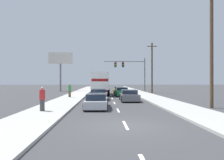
{
  "coord_description": "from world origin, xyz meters",
  "views": [
    {
      "loc": [
        -1.13,
        -9.96,
        2.26
      ],
      "look_at": [
        0.2,
        19.82,
        2.31
      ],
      "focal_mm": 32.31,
      "sensor_mm": 36.0,
      "label": 1
    }
  ],
  "objects_px": {
    "box_truck": "(101,82)",
    "car_silver": "(97,101)",
    "car_yellow": "(119,90)",
    "utility_pole_mid": "(152,67)",
    "car_gray": "(129,96)",
    "traffic_signal_mast": "(128,67)",
    "car_white": "(99,95)",
    "utility_pole_near": "(212,46)",
    "roadside_billboard": "(61,63)",
    "pedestrian_mid_block": "(42,99)",
    "car_green": "(122,92)",
    "pedestrian_near_corner": "(70,90)"
  },
  "relations": [
    {
      "from": "box_truck",
      "to": "car_silver",
      "type": "height_order",
      "value": "box_truck"
    },
    {
      "from": "car_yellow",
      "to": "utility_pole_mid",
      "type": "distance_m",
      "value": 7.26
    },
    {
      "from": "box_truck",
      "to": "car_gray",
      "type": "bearing_deg",
      "value": -70.86
    },
    {
      "from": "utility_pole_mid",
      "to": "traffic_signal_mast",
      "type": "bearing_deg",
      "value": 138.46
    },
    {
      "from": "car_white",
      "to": "car_yellow",
      "type": "xyz_separation_m",
      "value": [
        3.25,
        11.78,
        -0.04
      ]
    },
    {
      "from": "utility_pole_near",
      "to": "roadside_billboard",
      "type": "relative_size",
      "value": 1.23
    },
    {
      "from": "utility_pole_mid",
      "to": "roadside_billboard",
      "type": "distance_m",
      "value": 18.79
    },
    {
      "from": "car_silver",
      "to": "utility_pole_mid",
      "type": "bearing_deg",
      "value": 64.25
    },
    {
      "from": "roadside_billboard",
      "to": "car_white",
      "type": "bearing_deg",
      "value": -65.92
    },
    {
      "from": "pedestrian_mid_block",
      "to": "car_green",
      "type": "bearing_deg",
      "value": 65.18
    },
    {
      "from": "traffic_signal_mast",
      "to": "utility_pole_near",
      "type": "bearing_deg",
      "value": -80.01
    },
    {
      "from": "traffic_signal_mast",
      "to": "utility_pole_near",
      "type": "distance_m",
      "value": 23.45
    },
    {
      "from": "car_yellow",
      "to": "utility_pole_near",
      "type": "relative_size",
      "value": 0.45
    },
    {
      "from": "car_silver",
      "to": "roadside_billboard",
      "type": "relative_size",
      "value": 0.56
    },
    {
      "from": "car_green",
      "to": "pedestrian_near_corner",
      "type": "xyz_separation_m",
      "value": [
        -6.92,
        -3.34,
        0.41
      ]
    },
    {
      "from": "box_truck",
      "to": "pedestrian_near_corner",
      "type": "xyz_separation_m",
      "value": [
        -3.89,
        -5.32,
        -0.99
      ]
    },
    {
      "from": "box_truck",
      "to": "traffic_signal_mast",
      "type": "distance_m",
      "value": 10.04
    },
    {
      "from": "box_truck",
      "to": "roadside_billboard",
      "type": "distance_m",
      "value": 14.51
    },
    {
      "from": "pedestrian_mid_block",
      "to": "car_white",
      "type": "bearing_deg",
      "value": 68.07
    },
    {
      "from": "car_gray",
      "to": "traffic_signal_mast",
      "type": "height_order",
      "value": "traffic_signal_mast"
    },
    {
      "from": "car_yellow",
      "to": "roadside_billboard",
      "type": "relative_size",
      "value": 0.55
    },
    {
      "from": "car_green",
      "to": "pedestrian_mid_block",
      "type": "distance_m",
      "value": 16.44
    },
    {
      "from": "roadside_billboard",
      "to": "pedestrian_near_corner",
      "type": "height_order",
      "value": "roadside_billboard"
    },
    {
      "from": "box_truck",
      "to": "car_gray",
      "type": "xyz_separation_m",
      "value": [
        3.2,
        -9.21,
        -1.43
      ]
    },
    {
      "from": "car_white",
      "to": "car_silver",
      "type": "bearing_deg",
      "value": -90.39
    },
    {
      "from": "car_gray",
      "to": "pedestrian_near_corner",
      "type": "xyz_separation_m",
      "value": [
        -7.08,
        3.89,
        0.44
      ]
    },
    {
      "from": "box_truck",
      "to": "utility_pole_mid",
      "type": "bearing_deg",
      "value": 26.9
    },
    {
      "from": "roadside_billboard",
      "to": "pedestrian_near_corner",
      "type": "distance_m",
      "value": 17.75
    },
    {
      "from": "car_silver",
      "to": "traffic_signal_mast",
      "type": "xyz_separation_m",
      "value": [
        5.33,
        22.73,
        4.28
      ]
    },
    {
      "from": "car_green",
      "to": "traffic_signal_mast",
      "type": "height_order",
      "value": "traffic_signal_mast"
    },
    {
      "from": "car_silver",
      "to": "car_gray",
      "type": "relative_size",
      "value": 1.11
    },
    {
      "from": "utility_pole_near",
      "to": "car_silver",
      "type": "bearing_deg",
      "value": 177.81
    },
    {
      "from": "utility_pole_mid",
      "to": "pedestrian_mid_block",
      "type": "bearing_deg",
      "value": -121.1
    },
    {
      "from": "pedestrian_near_corner",
      "to": "car_yellow",
      "type": "bearing_deg",
      "value": 53.6
    },
    {
      "from": "traffic_signal_mast",
      "to": "utility_pole_mid",
      "type": "bearing_deg",
      "value": -41.54
    },
    {
      "from": "roadside_billboard",
      "to": "pedestrian_near_corner",
      "type": "relative_size",
      "value": 4.66
    },
    {
      "from": "car_white",
      "to": "car_gray",
      "type": "distance_m",
      "value": 3.69
    },
    {
      "from": "car_yellow",
      "to": "pedestrian_mid_block",
      "type": "bearing_deg",
      "value": -108.35
    },
    {
      "from": "car_green",
      "to": "car_gray",
      "type": "xyz_separation_m",
      "value": [
        0.16,
        -7.23,
        -0.02
      ]
    },
    {
      "from": "box_truck",
      "to": "car_yellow",
      "type": "distance_m",
      "value": 5.44
    },
    {
      "from": "car_gray",
      "to": "utility_pole_near",
      "type": "relative_size",
      "value": 0.41
    },
    {
      "from": "utility_pole_near",
      "to": "roadside_billboard",
      "type": "distance_m",
      "value": 31.54
    },
    {
      "from": "car_white",
      "to": "pedestrian_near_corner",
      "type": "bearing_deg",
      "value": 148.98
    },
    {
      "from": "car_white",
      "to": "utility_pole_near",
      "type": "bearing_deg",
      "value": -38.31
    },
    {
      "from": "car_white",
      "to": "pedestrian_near_corner",
      "type": "relative_size",
      "value": 2.4
    },
    {
      "from": "roadside_billboard",
      "to": "utility_pole_near",
      "type": "bearing_deg",
      "value": -55.82
    },
    {
      "from": "box_truck",
      "to": "traffic_signal_mast",
      "type": "xyz_separation_m",
      "value": [
        5.17,
        8.12,
        2.84
      ]
    },
    {
      "from": "traffic_signal_mast",
      "to": "utility_pole_mid",
      "type": "relative_size",
      "value": 0.91
    },
    {
      "from": "traffic_signal_mast",
      "to": "roadside_billboard",
      "type": "height_order",
      "value": "roadside_billboard"
    },
    {
      "from": "car_yellow",
      "to": "utility_pole_near",
      "type": "xyz_separation_m",
      "value": [
        6.11,
        -19.17,
        4.57
      ]
    }
  ]
}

